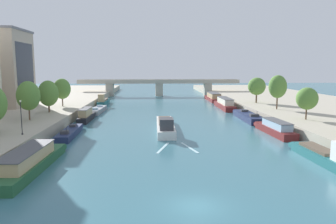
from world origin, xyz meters
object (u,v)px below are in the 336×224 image
moored_boat_left_near (103,101)px  tree_left_by_lamp (48,93)px  moored_boat_right_end (275,128)px  bridge_far (159,85)px  moored_boat_right_lone (225,104)px  tree_right_midway (307,99)px  moored_boat_right_near (213,97)px  tree_right_past_mid (278,87)px  tree_left_third (28,96)px  lamppost_left_bank (21,116)px  tree_left_nearest (62,89)px  barge_midriver (165,125)px  moored_boat_right_midway (325,155)px  moored_boat_right_downstream (248,116)px  moored_boat_left_far (98,110)px  moored_boat_left_midway (70,132)px  moored_boat_left_end (29,161)px  moored_boat_left_downstream (86,115)px  tree_right_distant (257,86)px

moored_boat_left_near → tree_left_by_lamp: bearing=-103.1°
moored_boat_right_end → bridge_far: 75.11m
moored_boat_right_lone → tree_right_midway: (7.11, -30.40, 4.33)m
moored_boat_right_near → tree_right_past_mid: (6.56, -36.53, 5.66)m
tree_left_third → bridge_far: (24.16, 68.32, -2.07)m
moored_boat_left_near → tree_left_third: size_ratio=1.82×
moored_boat_left_near → lamppost_left_bank: bearing=-94.0°
tree_left_nearest → bridge_far: size_ratio=0.10×
tree_right_past_mid → tree_left_by_lamp: bearing=-177.5°
barge_midriver → lamppost_left_bank: (-19.77, -11.12, 3.53)m
moored_boat_right_midway → bridge_far: (-16.37, 89.17, 3.10)m
moored_boat_right_midway → moored_boat_right_downstream: (0.57, 30.66, -0.24)m
moored_boat_right_near → tree_right_midway: size_ratio=3.05×
moored_boat_left_far → tree_left_third: tree_left_third is taller
moored_boat_left_midway → moored_boat_right_near: size_ratio=0.73×
moored_boat_left_end → moored_boat_left_downstream: 32.10m
tree_right_past_mid → bridge_far: size_ratio=0.12×
moored_boat_right_end → moored_boat_right_downstream: (0.03, 14.61, -0.30)m
barge_midriver → lamppost_left_bank: lamppost_left_bank is taller
moored_boat_left_downstream → bridge_far: (16.66, 57.92, 2.93)m
tree_left_nearest → tree_right_midway: 52.12m
moored_boat_left_far → bridge_far: 48.17m
moored_boat_right_near → moored_boat_left_near: bearing=-164.0°
moored_boat_left_end → tree_right_past_mid: (40.18, 33.54, 5.77)m
moored_boat_left_end → moored_boat_right_lone: 59.86m
moored_boat_left_far → moored_boat_left_near: size_ratio=1.07×
moored_boat_right_near → bridge_far: size_ratio=0.28×
moored_boat_right_midway → moored_boat_left_far: bearing=126.6°
barge_midriver → moored_boat_right_near: 52.62m
moored_boat_right_near → tree_right_past_mid: tree_right_past_mid is taller
moored_boat_right_lone → bridge_far: (-16.32, 39.88, 2.81)m
moored_boat_left_far → tree_right_distant: bearing=2.2°
barge_midriver → tree_right_midway: (24.39, -0.96, 4.62)m
tree_right_distant → bridge_far: 49.64m
moored_boat_right_end → tree_left_nearest: (-40.79, 24.71, 5.00)m
tree_left_nearest → lamppost_left_bank: 32.21m
moored_boat_left_midway → tree_right_midway: (39.88, 2.19, 5.01)m
barge_midriver → tree_right_past_mid: size_ratio=2.33×
tree_right_past_mid → tree_right_distant: bearing=90.8°
bridge_far → moored_boat_right_midway: bearing=-79.6°
lamppost_left_bank → moored_boat_right_near: bearing=57.9°
moored_boat_left_end → tree_right_midway: 44.66m
barge_midriver → moored_boat_right_near: (18.21, 49.37, 0.20)m
moored_boat_right_downstream → tree_right_midway: size_ratio=2.69×
moored_boat_right_midway → tree_left_by_lamp: (-40.24, 30.64, 4.80)m
moored_boat_right_lone → moored_boat_left_near: bearing=163.3°
moored_boat_left_downstream → tree_right_distant: (40.29, 14.32, 5.01)m
barge_midriver → moored_boat_right_lone: bearing=59.6°
moored_boat_left_end → tree_left_third: size_ratio=2.39×
moored_boat_left_midway → barge_midriver: bearing=11.5°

